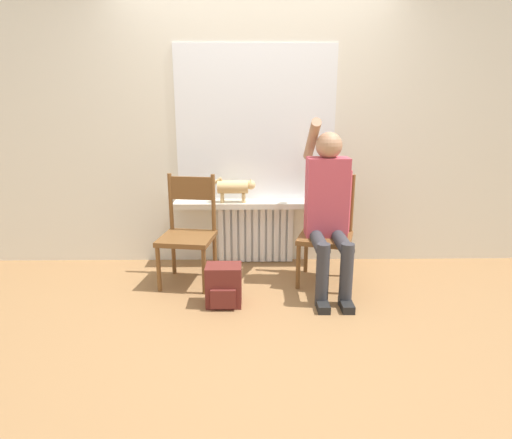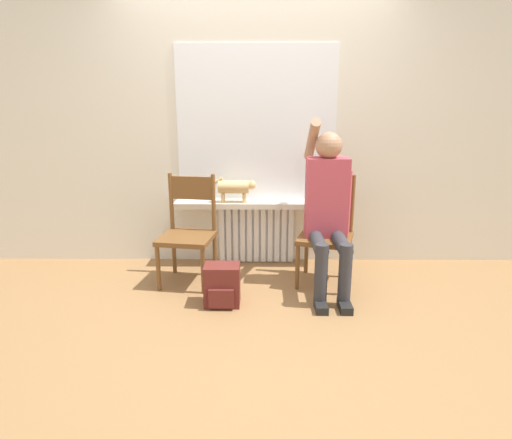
% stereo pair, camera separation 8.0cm
% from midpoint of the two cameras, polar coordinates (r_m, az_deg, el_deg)
% --- Properties ---
extents(ground_plane, '(12.00, 12.00, 0.00)m').
position_cam_midpoint_polar(ground_plane, '(3.17, -0.55, -12.98)').
color(ground_plane, olive).
extents(wall_with_window, '(7.00, 0.06, 2.70)m').
position_cam_midpoint_polar(wall_with_window, '(4.03, -0.66, 13.12)').
color(wall_with_window, silver).
rests_on(wall_with_window, ground_plane).
extents(radiator, '(0.73, 0.08, 0.57)m').
position_cam_midpoint_polar(radiator, '(4.13, -0.62, -1.88)').
color(radiator, white).
rests_on(radiator, ground_plane).
extents(windowsill, '(1.51, 0.23, 0.05)m').
position_cam_midpoint_polar(windowsill, '(3.98, -0.63, 2.08)').
color(windowsill, silver).
rests_on(windowsill, radiator).
extents(window_glass, '(1.45, 0.01, 1.39)m').
position_cam_midpoint_polar(window_glass, '(3.99, -0.66, 12.57)').
color(window_glass, white).
rests_on(window_glass, windowsill).
extents(chair_left, '(0.49, 0.49, 0.92)m').
position_cam_midpoint_polar(chair_left, '(3.67, -9.64, -1.51)').
color(chair_left, brown).
rests_on(chair_left, ground_plane).
extents(chair_right, '(0.54, 0.54, 0.92)m').
position_cam_midpoint_polar(chair_right, '(3.68, 8.74, -1.45)').
color(chair_right, brown).
rests_on(chair_right, ground_plane).
extents(person, '(0.36, 1.01, 1.39)m').
position_cam_midpoint_polar(person, '(3.50, 9.00, 1.83)').
color(person, '#333338').
rests_on(person, ground_plane).
extents(cat, '(0.49, 0.12, 0.23)m').
position_cam_midpoint_polar(cat, '(3.92, -3.48, 4.30)').
color(cat, '#DBB77A').
rests_on(cat, windowsill).
extents(backpack, '(0.27, 0.23, 0.32)m').
position_cam_midpoint_polar(backpack, '(3.31, -5.02, -8.77)').
color(backpack, maroon).
rests_on(backpack, ground_plane).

